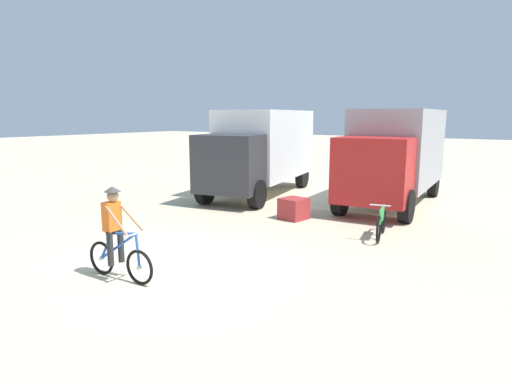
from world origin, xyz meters
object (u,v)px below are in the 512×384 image
(box_truck_avon_van, at_px, (261,148))
(bicycle_spare, at_px, (381,223))
(box_truck_grey_hauler, at_px, (395,152))
(supply_crate, at_px, (294,209))
(cyclist_orange_shirt, at_px, (116,237))

(box_truck_avon_van, relative_size, bicycle_spare, 4.14)
(box_truck_grey_hauler, bearing_deg, supply_crate, -113.32)
(cyclist_orange_shirt, height_order, supply_crate, cyclist_orange_shirt)
(cyclist_orange_shirt, height_order, bicycle_spare, cyclist_orange_shirt)
(cyclist_orange_shirt, bearing_deg, bicycle_spare, 60.59)
(box_truck_grey_hauler, bearing_deg, cyclist_orange_shirt, -101.43)
(cyclist_orange_shirt, relative_size, bicycle_spare, 1.07)
(supply_crate, bearing_deg, bicycle_spare, -10.61)
(box_truck_avon_van, xyz_separation_m, box_truck_grey_hauler, (5.06, 1.00, 0.00))
(supply_crate, bearing_deg, cyclist_orange_shirt, -93.03)
(box_truck_grey_hauler, height_order, cyclist_orange_shirt, box_truck_grey_hauler)
(box_truck_grey_hauler, height_order, supply_crate, box_truck_grey_hauler)
(box_truck_grey_hauler, relative_size, bicycle_spare, 4.04)
(bicycle_spare, distance_m, supply_crate, 2.96)
(box_truck_avon_van, bearing_deg, bicycle_spare, -30.52)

